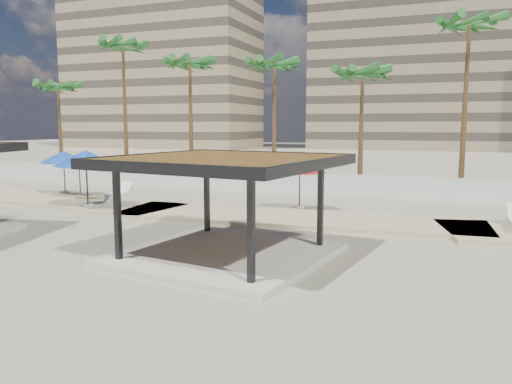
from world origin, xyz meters
TOP-DOWN VIEW (x-y plane):
  - ground at (0.00, 0.00)m, footprint 200.00×200.00m
  - promenade at (2.00, 7.67)m, footprint 44.45×7.97m
  - boundary_wall at (0.00, 16.00)m, footprint 56.00×0.30m
  - building_west at (-42.00, 68.00)m, footprint 34.00×16.00m
  - building_mid at (4.00, 78.00)m, footprint 38.00×16.00m
  - pavilion_central at (1.85, 0.30)m, footprint 7.12×7.12m
  - umbrella_a at (-12.50, 9.20)m, footprint 2.79×2.79m
  - umbrella_b at (-10.54, 8.21)m, footprint 3.32×3.32m
  - umbrella_c at (1.68, 9.18)m, footprint 2.87×2.87m
  - umbrella_f at (-8.03, 5.80)m, footprint 3.26×3.26m
  - lounger_a at (-8.33, 8.67)m, footprint 1.00×2.18m
  - palm_a at (-21.00, 18.30)m, footprint 3.00×3.00m
  - palm_b at (-15.00, 18.70)m, footprint 3.00×3.00m
  - palm_c at (-9.00, 18.10)m, footprint 3.00×3.00m
  - palm_d at (-3.00, 18.90)m, footprint 3.00×3.00m
  - palm_e at (3.00, 18.40)m, footprint 3.00×3.00m
  - palm_f at (9.00, 18.60)m, footprint 3.00×3.00m

SIDE VIEW (x-z plane):
  - ground at x=0.00m, z-range 0.00..0.00m
  - promenade at x=2.00m, z-range -0.06..0.18m
  - lounger_a at x=-8.33m, z-range -0.03..0.77m
  - boundary_wall at x=0.00m, z-range 0.00..1.20m
  - pavilion_central at x=1.85m, z-range 0.31..3.50m
  - umbrella_c at x=1.68m, z-range 1.02..3.37m
  - umbrella_b at x=-10.54m, z-range 1.04..3.42m
  - umbrella_a at x=-12.50m, z-range 1.06..3.53m
  - umbrella_f at x=-8.03m, z-range 1.17..3.92m
  - palm_a at x=-21.00m, z-range 2.89..10.84m
  - palm_e at x=3.00m, z-range 2.97..11.10m
  - palm_d at x=-3.00m, z-range 3.36..12.36m
  - palm_c at x=-9.00m, z-range 3.46..12.70m
  - palm_f at x=9.00m, z-range 4.11..14.86m
  - palm_b at x=-15.00m, z-range 4.18..15.09m
  - building_mid at x=4.00m, z-range -0.93..29.47m
  - building_west at x=-42.00m, z-range -0.93..31.47m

